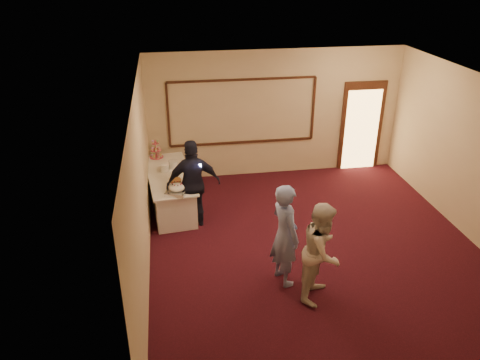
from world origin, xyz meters
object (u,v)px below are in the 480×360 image
object	(u,v)px
pavlova_tray	(177,188)
man	(285,235)
plate_stack_b	(173,164)
guest	(194,184)
cupcake_stand	(156,150)
buffet_table	(170,190)
plate_stack_a	(165,168)
tart	(175,181)
woman	(322,251)

from	to	relation	value
pavlova_tray	man	size ratio (longest dim) A/B	0.34
plate_stack_b	guest	world-z (taller)	guest
cupcake_stand	plate_stack_b	distance (m)	0.74
buffet_table	plate_stack_a	size ratio (longest dim) A/B	12.08
plate_stack_b	tart	size ratio (longest dim) A/B	0.74
cupcake_stand	man	xyz separation A→B (m)	(2.02, -3.75, -0.05)
man	woman	world-z (taller)	man
cupcake_stand	guest	size ratio (longest dim) A/B	0.26
buffet_table	plate_stack_a	distance (m)	0.49
tart	guest	bearing A→B (deg)	-49.80
buffet_table	cupcake_stand	distance (m)	1.11
pavlova_tray	cupcake_stand	bearing A→B (deg)	102.48
guest	tart	bearing A→B (deg)	-52.43
cupcake_stand	plate_stack_a	xyz separation A→B (m)	(0.17, -0.79, -0.08)
plate_stack_b	cupcake_stand	bearing A→B (deg)	118.91
cupcake_stand	woman	xyz separation A→B (m)	(2.49, -4.20, -0.12)
tart	pavlova_tray	bearing A→B (deg)	-86.66
plate_stack_a	tart	distance (m)	0.58
tart	guest	world-z (taller)	guest
tart	woman	world-z (taller)	woman
buffet_table	woman	distance (m)	3.98
buffet_table	cupcake_stand	xyz separation A→B (m)	(-0.26, 0.93, 0.55)
man	buffet_table	bearing A→B (deg)	14.89
plate_stack_b	woman	bearing A→B (deg)	-59.00
guest	man	bearing A→B (deg)	120.37
guest	buffet_table	bearing A→B (deg)	-63.19
tart	woman	bearing A→B (deg)	-53.53
plate_stack_a	man	world-z (taller)	man
plate_stack_a	man	size ratio (longest dim) A/B	0.11
pavlova_tray	guest	world-z (taller)	guest
cupcake_stand	woman	size ratio (longest dim) A/B	0.28
cupcake_stand	tart	bearing A→B (deg)	-74.43
pavlova_tray	tart	distance (m)	0.47
plate_stack_a	cupcake_stand	bearing A→B (deg)	102.38
buffet_table	guest	distance (m)	1.05
pavlova_tray	plate_stack_a	bearing A→B (deg)	102.55
buffet_table	man	bearing A→B (deg)	-57.99
cupcake_stand	guest	bearing A→B (deg)	-67.64
buffet_table	tart	world-z (taller)	tart
plate_stack_a	man	bearing A→B (deg)	-58.03
plate_stack_b	woman	xyz separation A→B (m)	(2.14, -3.56, -0.04)
pavlova_tray	man	world-z (taller)	man
plate_stack_a	guest	size ratio (longest dim) A/B	0.11
tart	cupcake_stand	bearing A→B (deg)	105.57
man	guest	world-z (taller)	guest
plate_stack_b	man	bearing A→B (deg)	-61.79
tart	buffet_table	bearing A→B (deg)	105.57
plate_stack_b	woman	size ratio (longest dim) A/B	0.13
plate_stack_a	plate_stack_b	xyz separation A→B (m)	(0.18, 0.14, 0.01)
pavlova_tray	tart	size ratio (longest dim) A/B	2.12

